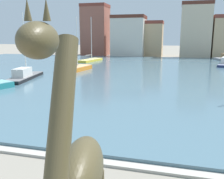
{
  "coord_description": "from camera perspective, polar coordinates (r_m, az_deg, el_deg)",
  "views": [
    {
      "loc": [
        5.51,
        0.44,
        5.1
      ],
      "look_at": [
        2.01,
        13.71,
        2.2
      ],
      "focal_mm": 40.27,
      "sensor_mm": 36.0,
      "label": 1
    }
  ],
  "objects": [
    {
      "name": "harbor_water",
      "position": [
        36.35,
        5.96,
        4.03
      ],
      "size": [
        84.28,
        52.64,
        0.27
      ],
      "primitive_type": "cube",
      "color": "#476675",
      "rests_on": "ground"
    },
    {
      "name": "quay_edge_coping",
      "position": [
        11.71,
        -15.45,
        -14.03
      ],
      "size": [
        84.28,
        0.5,
        0.12
      ],
      "primitive_type": "cube",
      "color": "#ADA89E",
      "rests_on": "ground"
    },
    {
      "name": "sailboat_yellow",
      "position": [
        50.84,
        -4.53,
        6.6
      ],
      "size": [
        3.06,
        8.2,
        8.77
      ],
      "color": "gold",
      "rests_on": "ground"
    },
    {
      "name": "sailboat_black",
      "position": [
        31.28,
        -18.88,
        2.89
      ],
      "size": [
        3.43,
        8.92,
        7.75
      ],
      "color": "black",
      "rests_on": "ground"
    },
    {
      "name": "sailboat_orange",
      "position": [
        36.96,
        -7.68,
        4.64
      ],
      "size": [
        2.8,
        7.51,
        7.81
      ],
      "color": "orange",
      "rests_on": "ground"
    },
    {
      "name": "townhouse_narrow_midrow",
      "position": [
        71.09,
        -3.78,
        13.31
      ],
      "size": [
        6.97,
        6.17,
        13.61
      ],
      "color": "#8E5142",
      "rests_on": "ground"
    },
    {
      "name": "townhouse_tall_gabled",
      "position": [
        65.74,
        3.85,
        11.97
      ],
      "size": [
        8.31,
        7.12,
        10.27
      ],
      "color": "beige",
      "rests_on": "ground"
    },
    {
      "name": "townhouse_corner_house",
      "position": [
        66.52,
        8.97,
        11.29
      ],
      "size": [
        5.67,
        5.24,
        8.96
      ],
      "color": "tan",
      "rests_on": "ground"
    },
    {
      "name": "townhouse_end_terrace",
      "position": [
        64.45,
        18.47,
        12.6
      ],
      "size": [
        7.04,
        5.51,
        12.97
      ],
      "color": "#C6B293",
      "rests_on": "ground"
    },
    {
      "name": "townhouse_wide_warehouse",
      "position": [
        65.28,
        24.15,
        10.82
      ],
      "size": [
        5.53,
        6.13,
        9.91
      ],
      "color": "tan",
      "rests_on": "ground"
    }
  ]
}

